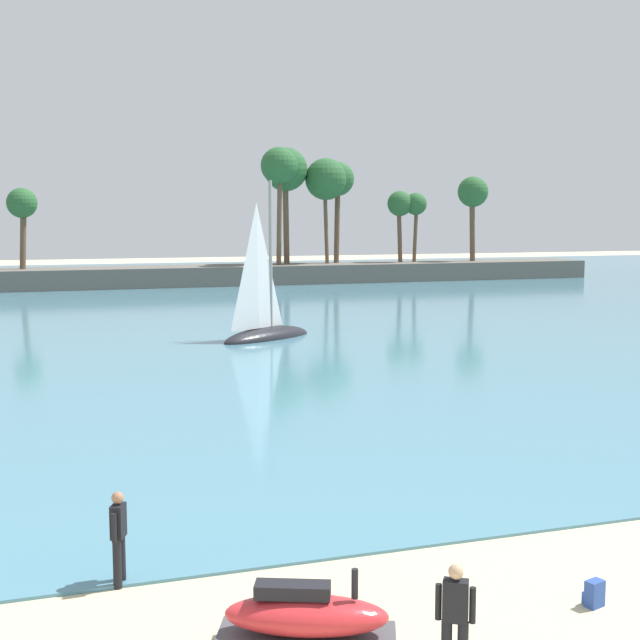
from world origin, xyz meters
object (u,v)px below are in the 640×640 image
(person_at_waterline, at_px, (119,535))
(backpack_near_kite, at_px, (594,594))
(person_rigging_by_gear, at_px, (455,619))
(sailboat_near_shore, at_px, (265,324))
(watercraft_on_trailer, at_px, (305,618))

(person_at_waterline, relative_size, backpack_near_kite, 3.78)
(person_rigging_by_gear, distance_m, person_at_waterline, 6.14)
(person_rigging_by_gear, height_order, sailboat_near_shore, sailboat_near_shore)
(backpack_near_kite, relative_size, sailboat_near_shore, 0.05)
(sailboat_near_shore, bearing_deg, backpack_near_kite, -95.64)
(watercraft_on_trailer, height_order, backpack_near_kite, watercraft_on_trailer)
(backpack_near_kite, xyz_separation_m, sailboat_near_shore, (3.16, 31.95, 0.63))
(watercraft_on_trailer, xyz_separation_m, backpack_near_kite, (4.92, -0.06, -0.31))
(watercraft_on_trailer, relative_size, person_at_waterline, 1.67)
(sailboat_near_shore, bearing_deg, watercraft_on_trailer, -104.21)
(person_at_waterline, distance_m, backpack_near_kite, 7.98)
(watercraft_on_trailer, bearing_deg, sailboat_near_shore, 75.79)
(person_rigging_by_gear, xyz_separation_m, backpack_near_kite, (3.24, 1.36, -0.69))
(person_rigging_by_gear, bearing_deg, person_at_waterline, 130.51)
(person_at_waterline, height_order, sailboat_near_shore, sailboat_near_shore)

